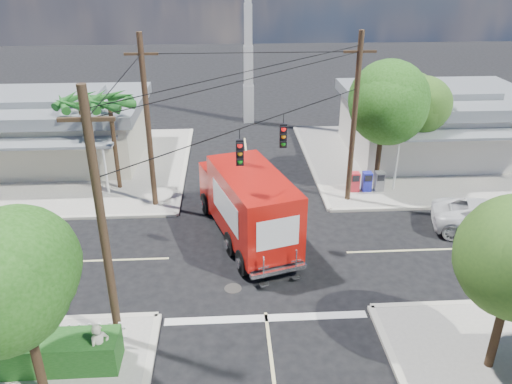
{
  "coord_description": "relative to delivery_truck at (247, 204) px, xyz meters",
  "views": [
    {
      "loc": [
        -1.27,
        -18.94,
        12.12
      ],
      "look_at": [
        0.0,
        2.0,
        2.2
      ],
      "focal_mm": 35.0,
      "sensor_mm": 36.0,
      "label": 1
    }
  ],
  "objects": [
    {
      "name": "vending_boxes",
      "position": [
        6.94,
        4.59,
        -1.11
      ],
      "size": [
        1.9,
        0.5,
        1.1
      ],
      "color": "red",
      "rests_on": "sidewalk_ne"
    },
    {
      "name": "tree_ne_back",
      "position": [
        10.25,
        7.35,
        2.39
      ],
      "size": [
        3.77,
        3.66,
        5.82
      ],
      "color": "#422D1C",
      "rests_on": "sidewalk_ne"
    },
    {
      "name": "road_markings",
      "position": [
        0.44,
        -3.08,
        -1.79
      ],
      "size": [
        32.0,
        32.0,
        0.01
      ],
      "color": "beige",
      "rests_on": "ground"
    },
    {
      "name": "delivery_truck",
      "position": [
        0.0,
        0.0,
        0.0
      ],
      "size": [
        4.66,
        8.52,
        3.54
      ],
      "color": "black",
      "rests_on": "ground"
    },
    {
      "name": "pedestrian",
      "position": [
        -4.97,
        -8.24,
        -0.79
      ],
      "size": [
        0.76,
        0.74,
        1.75
      ],
      "primitive_type": "imported",
      "rotation": [
        0.0,
        0.0,
        0.73
      ],
      "color": "#BAB69D",
      "rests_on": "sidewalk_sw"
    },
    {
      "name": "palm_nw_back",
      "position": [
        -9.06,
        7.39,
        2.87
      ],
      "size": [
        3.01,
        3.08,
        5.19
      ],
      "color": "#422D1C",
      "rests_on": "sidewalk_nw"
    },
    {
      "name": "radio_tower",
      "position": [
        0.94,
        18.39,
        3.84
      ],
      "size": [
        0.8,
        0.8,
        17.0
      ],
      "color": "silver",
      "rests_on": "ground"
    },
    {
      "name": "sidewalk_nw",
      "position": [
        -10.44,
        9.27,
        -1.73
      ],
      "size": [
        14.12,
        14.12,
        0.14
      ],
      "color": "#9B968C",
      "rests_on": "ground"
    },
    {
      "name": "parked_car",
      "position": [
        11.77,
        -0.32,
        -1.02
      ],
      "size": [
        6.15,
        4.13,
        1.57
      ],
      "primitive_type": "imported",
      "rotation": [
        0.0,
        0.0,
        1.28
      ],
      "color": "silver",
      "rests_on": "ground"
    },
    {
      "name": "tree_ne_front",
      "position": [
        7.65,
        5.15,
        2.97
      ],
      "size": [
        4.21,
        4.14,
        6.66
      ],
      "color": "#422D1C",
      "rests_on": "sidewalk_ne"
    },
    {
      "name": "tree_sw_front",
      "position": [
        -6.55,
        -9.15,
        2.53
      ],
      "size": [
        3.88,
        3.78,
        6.03
      ],
      "color": "#422D1C",
      "rests_on": "sidewalk_sw"
    },
    {
      "name": "sidewalk_ne",
      "position": [
        11.32,
        9.27,
        -1.73
      ],
      "size": [
        14.12,
        14.12,
        0.14
      ],
      "color": "#9B968C",
      "rests_on": "ground"
    },
    {
      "name": "building_nw",
      "position": [
        -11.56,
        10.86,
        0.42
      ],
      "size": [
        10.8,
        10.2,
        4.3
      ],
      "color": "beige",
      "rests_on": "sidewalk_nw"
    },
    {
      "name": "ground",
      "position": [
        0.44,
        -1.61,
        -1.8
      ],
      "size": [
        120.0,
        120.0,
        0.0
      ],
      "primitive_type": "plane",
      "color": "black",
      "rests_on": "ground"
    },
    {
      "name": "hedge_sw",
      "position": [
        -7.56,
        -8.01,
        -1.11
      ],
      "size": [
        6.2,
        1.2,
        1.1
      ],
      "primitive_type": "cube",
      "color": "#134513",
      "rests_on": "sidewalk_sw"
    },
    {
      "name": "palm_nw_front",
      "position": [
        -7.06,
        5.89,
        3.24
      ],
      "size": [
        3.01,
        3.08,
        5.59
      ],
      "color": "#422D1C",
      "rests_on": "sidewalk_nw"
    },
    {
      "name": "building_ne",
      "position": [
        12.94,
        10.36,
        0.52
      ],
      "size": [
        11.8,
        10.2,
        4.5
      ],
      "color": "silver",
      "rests_on": "sidewalk_ne"
    },
    {
      "name": "utility_poles",
      "position": [
        -1.14,
        -0.0,
        2.87
      ],
      "size": [
        12.0,
        10.68,
        9.0
      ],
      "color": "#473321",
      "rests_on": "ground"
    },
    {
      "name": "picket_fence",
      "position": [
        -7.36,
        -7.21,
        -1.12
      ],
      "size": [
        5.94,
        0.06,
        1.0
      ],
      "color": "silver",
      "rests_on": "sidewalk_sw"
    }
  ]
}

